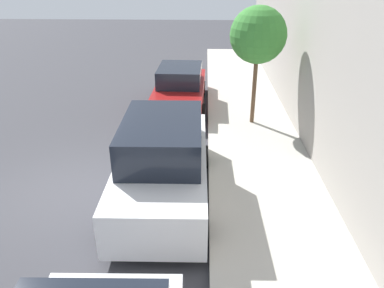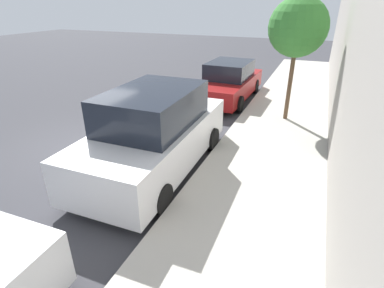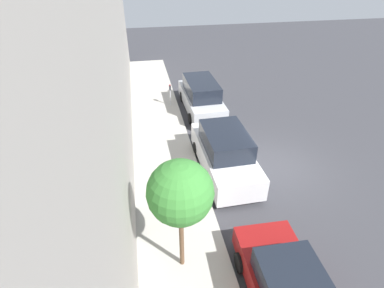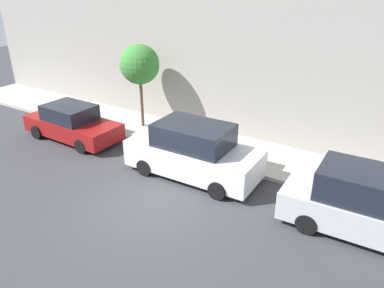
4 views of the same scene
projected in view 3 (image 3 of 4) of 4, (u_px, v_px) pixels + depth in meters
name	position (u px, v px, depth m)	size (l,w,h in m)	color
ground_plane	(276.00, 166.00, 13.57)	(60.00, 60.00, 0.00)	#38383D
sidewalk	(168.00, 177.00, 12.77)	(2.84, 32.00, 0.15)	#B2ADA3
parked_minivan_nearest	(201.00, 96.00, 17.76)	(2.02, 4.94, 1.90)	#B7BABF
parked_suv_second	(225.00, 153.00, 12.80)	(2.08, 4.83, 1.98)	silver
parking_meter_near	(170.00, 93.00, 18.08)	(0.11, 0.15, 1.34)	#ADADB2
street_tree	(180.00, 193.00, 7.64)	(1.76, 1.76, 3.77)	brown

